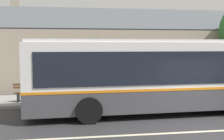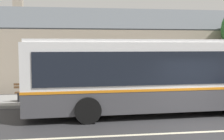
{
  "view_description": "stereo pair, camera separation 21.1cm",
  "coord_description": "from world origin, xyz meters",
  "views": [
    {
      "loc": [
        -4.78,
        -8.68,
        2.89
      ],
      "look_at": [
        -2.8,
        4.13,
        1.77
      ],
      "focal_mm": 45.0,
      "sensor_mm": 36.0,
      "label": 1
    },
    {
      "loc": [
        -4.57,
        -8.71,
        2.89
      ],
      "look_at": [
        -2.8,
        4.13,
        1.77
      ],
      "focal_mm": 45.0,
      "sensor_mm": 36.0,
      "label": 2
    }
  ],
  "objects": [
    {
      "name": "bench_by_building",
      "position": [
        -6.51,
        5.4,
        0.58
      ],
      "size": [
        1.83,
        0.51,
        0.94
      ],
      "color": "brown",
      "rests_on": "sidewalk_far"
    },
    {
      "name": "transit_bus",
      "position": [
        -1.12,
        2.9,
        1.69
      ],
      "size": [
        10.91,
        3.02,
        3.15
      ],
      "color": "#47474C",
      "rests_on": "ground"
    },
    {
      "name": "sidewalk_far",
      "position": [
        0.0,
        6.0,
        0.07
      ],
      "size": [
        60.0,
        3.0,
        0.15
      ],
      "primitive_type": "cube",
      "color": "gray",
      "rests_on": "ground"
    },
    {
      "name": "community_building",
      "position": [
        -2.91,
        12.72,
        2.07
      ],
      "size": [
        21.51,
        8.42,
        6.77
      ],
      "color": "tan",
      "rests_on": "ground"
    },
    {
      "name": "lane_divider_stripe",
      "position": [
        0.0,
        0.0,
        0.0
      ],
      "size": [
        60.0,
        0.16,
        0.01
      ],
      "primitive_type": "cube",
      "color": "beige",
      "rests_on": "ground"
    },
    {
      "name": "ground_plane",
      "position": [
        0.0,
        0.0,
        0.0
      ],
      "size": [
        300.0,
        300.0,
        0.0
      ],
      "primitive_type": "plane",
      "color": "#2D2D30"
    }
  ]
}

